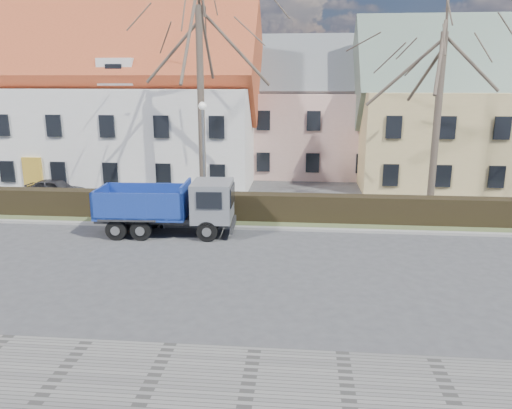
# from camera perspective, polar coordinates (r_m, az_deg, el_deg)

# --- Properties ---
(ground) EXTENTS (120.00, 120.00, 0.00)m
(ground) POSITION_cam_1_polar(r_m,az_deg,el_deg) (19.06, -5.06, -6.76)
(ground) COLOR #3D3D40
(sidewalk_near) EXTENTS (80.00, 5.00, 0.08)m
(sidewalk_near) POSITION_cam_1_polar(r_m,az_deg,el_deg) (11.73, -13.07, -21.37)
(sidewalk_near) COLOR slate
(sidewalk_near) RESTS_ON ground
(curb_far) EXTENTS (80.00, 0.30, 0.12)m
(curb_far) POSITION_cam_1_polar(r_m,az_deg,el_deg) (23.34, -3.04, -2.61)
(curb_far) COLOR gray
(curb_far) RESTS_ON ground
(grass_strip) EXTENTS (80.00, 3.00, 0.10)m
(grass_strip) POSITION_cam_1_polar(r_m,az_deg,el_deg) (24.86, -2.51, -1.58)
(grass_strip) COLOR #495630
(grass_strip) RESTS_ON ground
(hedge) EXTENTS (60.00, 0.90, 1.30)m
(hedge) POSITION_cam_1_polar(r_m,az_deg,el_deg) (24.51, -2.59, -0.35)
(hedge) COLOR black
(hedge) RESTS_ON ground
(building_white) EXTENTS (26.80, 10.80, 9.50)m
(building_white) POSITION_cam_1_polar(r_m,az_deg,el_deg) (37.32, -20.90, 10.12)
(building_white) COLOR silver
(building_white) RESTS_ON ground
(building_pink) EXTENTS (10.80, 8.80, 8.00)m
(building_pink) POSITION_cam_1_polar(r_m,az_deg,el_deg) (37.61, 6.50, 9.82)
(building_pink) COLOR #D5A396
(building_pink) RESTS_ON ground
(building_yellow) EXTENTS (18.80, 10.80, 8.50)m
(building_yellow) POSITION_cam_1_polar(r_m,az_deg,el_deg) (36.84, 25.82, 8.82)
(building_yellow) COLOR tan
(building_yellow) RESTS_ON ground
(tree_1) EXTENTS (9.20, 9.20, 12.65)m
(tree_1) POSITION_cam_1_polar(r_m,az_deg,el_deg) (26.54, -6.36, 13.08)
(tree_1) COLOR #4D4035
(tree_1) RESTS_ON ground
(tree_2) EXTENTS (8.00, 8.00, 11.00)m
(tree_2) POSITION_cam_1_polar(r_m,az_deg,el_deg) (26.87, 20.12, 10.57)
(tree_2) COLOR #4D4035
(tree_2) RESTS_ON ground
(dump_truck) EXTENTS (6.40, 2.63, 2.52)m
(dump_truck) POSITION_cam_1_polar(r_m,az_deg,el_deg) (22.58, -10.74, -0.26)
(dump_truck) COLOR navy
(dump_truck) RESTS_ON ground
(streetlight) EXTENTS (0.45, 0.45, 5.77)m
(streetlight) POSITION_cam_1_polar(r_m,az_deg,el_deg) (25.29, -5.98, 5.21)
(streetlight) COLOR slate
(streetlight) RESTS_ON ground
(cart_frame) EXTENTS (0.81, 0.58, 0.67)m
(cart_frame) POSITION_cam_1_polar(r_m,az_deg,el_deg) (23.83, -11.51, -1.84)
(cart_frame) COLOR silver
(cart_frame) RESTS_ON ground
(parked_car_a) EXTENTS (3.53, 1.63, 1.17)m
(parked_car_a) POSITION_cam_1_polar(r_m,az_deg,el_deg) (31.27, -21.95, 1.68)
(parked_car_a) COLOR #27262A
(parked_car_a) RESTS_ON ground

